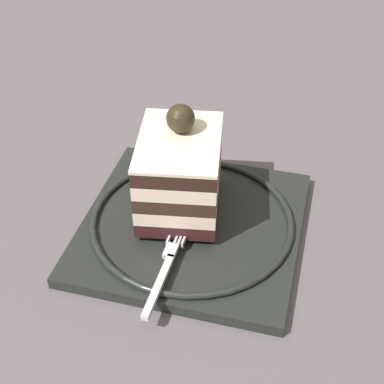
% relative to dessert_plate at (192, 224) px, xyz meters
% --- Properties ---
extents(ground_plane, '(2.40, 2.40, 0.00)m').
position_rel_dessert_plate_xyz_m(ground_plane, '(-0.02, -0.01, -0.01)').
color(ground_plane, '#544D51').
extents(dessert_plate, '(0.24, 0.24, 0.02)m').
position_rel_dessert_plate_xyz_m(dessert_plate, '(0.00, 0.00, 0.00)').
color(dessert_plate, black).
rests_on(dessert_plate, ground_plane).
extents(cake_slice, '(0.08, 0.10, 0.10)m').
position_rel_dessert_plate_xyz_m(cake_slice, '(-0.01, 0.02, 0.05)').
color(cake_slice, '#361819').
rests_on(cake_slice, dessert_plate).
extents(fork, '(0.04, 0.11, 0.00)m').
position_rel_dessert_plate_xyz_m(fork, '(-0.02, -0.06, 0.01)').
color(fork, silver).
rests_on(fork, dessert_plate).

